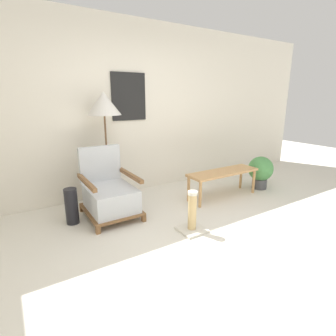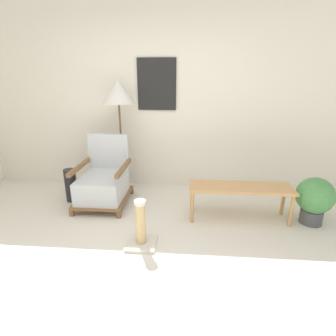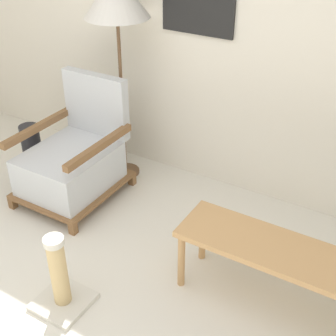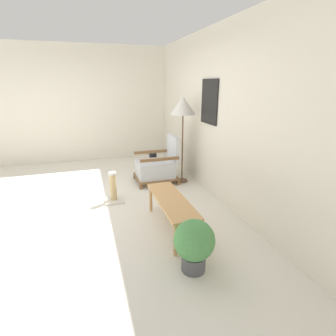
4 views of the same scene
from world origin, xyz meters
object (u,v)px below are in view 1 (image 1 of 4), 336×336
Objects in this scene: floor_lamp at (104,106)px; coffee_table at (223,174)px; vase at (72,206)px; scratching_post at (192,217)px; armchair at (109,194)px; potted_plant at (261,171)px.

floor_lamp is 2.06m from coffee_table.
coffee_table is at bearing -8.27° from vase.
vase reaches higher than coffee_table.
scratching_post is (0.52, -1.38, -1.25)m from floor_lamp.
floor_lamp is at bearing 71.41° from armchair.
floor_lamp reaches higher than scratching_post.
potted_plant is at bearing -17.71° from floor_lamp.
potted_plant is at bearing -7.27° from armchair.
floor_lamp is at bearing 110.75° from scratching_post.
floor_lamp is (0.15, 0.45, 1.12)m from armchair.
potted_plant is at bearing 17.20° from scratching_post.
vase is 0.81× the size of potted_plant.
vase is at bearing 176.16° from armchair.
armchair is 0.49m from vase.
potted_plant reaches higher than vase.
armchair reaches higher than potted_plant.
floor_lamp is 1.34× the size of coffee_table.
armchair is 1.78m from coffee_table.
floor_lamp reaches higher than coffee_table.
floor_lamp is 1.42m from vase.
vase is at bearing 173.27° from potted_plant.
coffee_table is 2.41× the size of scratching_post.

